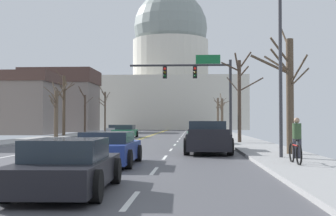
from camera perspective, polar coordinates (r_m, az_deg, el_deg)
name	(u,v)px	position (r m, az deg, el deg)	size (l,w,h in m)	color
ground	(73,160)	(17.89, -12.15, -6.63)	(20.00, 180.00, 0.20)	#49494E
signal_gantry	(201,79)	(34.38, 4.32, 3.69)	(7.91, 0.41, 6.59)	#28282D
street_lamp_right	(273,38)	(18.33, 13.38, 8.75)	(2.25, 0.24, 8.03)	#333338
capitol_building	(171,74)	(92.72, 0.33, 4.34)	(30.07, 21.46, 31.27)	beige
sedan_near_00	(201,136)	(29.39, 4.34, -3.62)	(2.16, 4.73, 1.28)	#1E7247
pickup_truck_near_01	(207,138)	(22.24, 5.11, -3.91)	(2.30, 5.49, 1.58)	black
sedan_near_02	(108,149)	(16.05, -7.73, -5.25)	(2.10, 4.51, 1.19)	navy
sedan_near_03	(68,167)	(10.07, -12.83, -7.42)	(2.07, 4.33, 1.17)	black
sedan_oncoming_00	(125,132)	(43.36, -5.53, -3.04)	(2.17, 4.40, 1.23)	#1E7247
sedan_oncoming_01	(116,129)	(57.45, -6.76, -2.75)	(2.09, 4.42, 1.14)	#9EA3A8
flank_building_00	(61,100)	(70.09, -13.66, 0.95)	(10.93, 8.36, 9.49)	slate
flank_building_01	(1,104)	(57.95, -20.70, 0.55)	(13.72, 8.31, 7.46)	slate
bare_tree_00	(222,114)	(54.51, 6.97, -0.72)	(1.46, 2.85, 4.97)	brown
bare_tree_01	(56,111)	(42.04, -14.25, -0.38)	(2.23, 2.31, 5.18)	brown
bare_tree_02	(240,94)	(30.80, 9.23, 1.83)	(2.90, 2.23, 6.29)	#423328
bare_tree_03	(85,111)	(56.18, -10.69, -0.41)	(1.71, 1.27, 5.87)	#423328
bare_tree_04	(289,91)	(20.14, 15.29, 2.14)	(2.28, 2.31, 5.83)	#4C3D2D
bare_tree_05	(64,103)	(46.24, -13.28, 0.60)	(1.80, 2.25, 6.61)	#4C3D2D
bare_tree_06	(218,113)	(66.08, 6.49, -0.71)	(2.42, 1.84, 5.07)	brown
bare_tree_07	(105,109)	(66.01, -8.16, -0.09)	(1.77, 1.86, 6.88)	brown
pedestrian_00	(297,136)	(17.78, 16.28, -3.45)	(0.35, 0.34, 1.57)	#33333D
bicycle_parked	(295,153)	(15.59, 16.10, -5.61)	(0.12, 1.77, 0.85)	black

